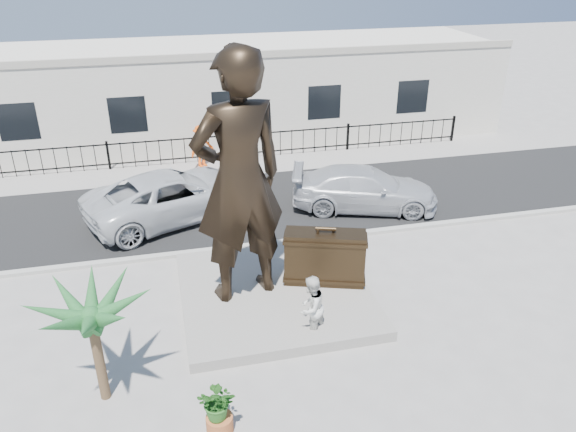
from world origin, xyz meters
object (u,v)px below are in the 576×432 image
tourist (311,307)px  car_white (173,195)px  statue (239,180)px  suitcase (325,257)px

tourist → car_white: car_white is taller
statue → suitcase: bearing=164.9°
car_white → tourist: bearing=179.4°
suitcase → car_white: bearing=142.7°
suitcase → statue: bearing=-162.2°
statue → suitcase: statue is taller
suitcase → car_white: suitcase is taller
statue → tourist: 3.70m
car_white → statue: bearing=173.6°
statue → car_white: (-1.61, 5.75, -2.81)m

